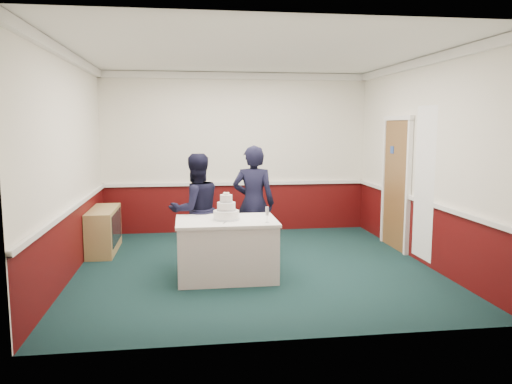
{
  "coord_description": "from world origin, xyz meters",
  "views": [
    {
      "loc": [
        -0.94,
        -6.93,
        2.03
      ],
      "look_at": [
        0.01,
        -0.1,
        1.1
      ],
      "focal_mm": 35.0,
      "sensor_mm": 36.0,
      "label": 1
    }
  ],
  "objects": [
    {
      "name": "person_man",
      "position": [
        -0.82,
        0.2,
        0.81
      ],
      "size": [
        0.96,
        0.86,
        1.63
      ],
      "primitive_type": "imported",
      "rotation": [
        0.0,
        0.0,
        3.51
      ],
      "color": "black",
      "rests_on": "ground"
    },
    {
      "name": "wedding_cake",
      "position": [
        -0.43,
        -0.46,
        0.9
      ],
      "size": [
        0.35,
        0.35,
        0.36
      ],
      "color": "white",
      "rests_on": "cake_table"
    },
    {
      "name": "room_shell",
      "position": [
        0.08,
        0.61,
        1.97
      ],
      "size": [
        5.0,
        5.0,
        3.0
      ],
      "color": "white",
      "rests_on": "ground"
    },
    {
      "name": "cake_knife",
      "position": [
        -0.46,
        -0.66,
        0.79
      ],
      "size": [
        0.09,
        0.21,
        0.0
      ],
      "primitive_type": "cube",
      "rotation": [
        0.0,
        0.0,
        -0.35
      ],
      "color": "silver",
      "rests_on": "cake_table"
    },
    {
      "name": "person_woman",
      "position": [
        0.04,
        0.4,
        0.87
      ],
      "size": [
        0.71,
        0.55,
        1.73
      ],
      "primitive_type": "imported",
      "rotation": [
        0.0,
        0.0,
        2.91
      ],
      "color": "black",
      "rests_on": "ground"
    },
    {
      "name": "champagne_flute",
      "position": [
        0.07,
        -0.74,
        0.93
      ],
      "size": [
        0.05,
        0.05,
        0.21
      ],
      "color": "silver",
      "rests_on": "cake_table"
    },
    {
      "name": "ground",
      "position": [
        0.0,
        0.0,
        0.0
      ],
      "size": [
        5.0,
        5.0,
        0.0
      ],
      "primitive_type": "plane",
      "color": "#132F2C",
      "rests_on": "ground"
    },
    {
      "name": "sideboard",
      "position": [
        -2.28,
        1.19,
        0.35
      ],
      "size": [
        0.41,
        1.2,
        0.7
      ],
      "color": "#9E814D",
      "rests_on": "ground"
    },
    {
      "name": "cake_table",
      "position": [
        -0.43,
        -0.46,
        0.4
      ],
      "size": [
        1.32,
        0.92,
        0.79
      ],
      "color": "white",
      "rests_on": "ground"
    }
  ]
}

